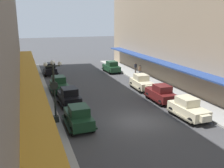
{
  "coord_description": "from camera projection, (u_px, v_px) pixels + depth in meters",
  "views": [
    {
      "loc": [
        -8.5,
        -17.89,
        8.48
      ],
      "look_at": [
        0.0,
        6.0,
        1.8
      ],
      "focal_mm": 40.12,
      "sensor_mm": 36.0,
      "label": 1
    }
  ],
  "objects": [
    {
      "name": "ground_plane",
      "position": [
        136.0,
        121.0,
        21.22
      ],
      "size": [
        200.0,
        200.0,
        0.0
      ],
      "primitive_type": "plane",
      "color": "#424244"
    },
    {
      "name": "sidewalk_left",
      "position": [
        45.0,
        134.0,
        18.77
      ],
      "size": [
        3.0,
        60.0,
        0.15
      ],
      "primitive_type": "cube",
      "color": "#A8A59E",
      "rests_on": "ground"
    },
    {
      "name": "sidewalk_right",
      "position": [
        208.0,
        110.0,
        23.63
      ],
      "size": [
        3.0,
        60.0,
        0.15
      ],
      "primitive_type": "cube",
      "color": "#A8A59E",
      "rests_on": "ground"
    },
    {
      "name": "parked_car_0",
      "position": [
        161.0,
        93.0,
        26.03
      ],
      "size": [
        2.14,
        4.26,
        1.84
      ],
      "color": "#591919",
      "rests_on": "ground"
    },
    {
      "name": "parked_car_1",
      "position": [
        78.0,
        116.0,
        19.93
      ],
      "size": [
        2.18,
        4.28,
        1.84
      ],
      "color": "#193D23",
      "rests_on": "ground"
    },
    {
      "name": "parked_car_2",
      "position": [
        111.0,
        67.0,
        40.23
      ],
      "size": [
        2.28,
        4.31,
        1.84
      ],
      "color": "#193D23",
      "rests_on": "ground"
    },
    {
      "name": "parked_car_3",
      "position": [
        188.0,
        108.0,
        21.7
      ],
      "size": [
        2.26,
        4.3,
        1.84
      ],
      "color": "beige",
      "rests_on": "ground"
    },
    {
      "name": "parked_car_4",
      "position": [
        59.0,
        84.0,
        29.55
      ],
      "size": [
        2.28,
        4.31,
        1.84
      ],
      "color": "#193D23",
      "rests_on": "ground"
    },
    {
      "name": "parked_car_5",
      "position": [
        50.0,
        69.0,
        38.71
      ],
      "size": [
        2.17,
        4.27,
        1.84
      ],
      "color": "black",
      "rests_on": "ground"
    },
    {
      "name": "parked_car_6",
      "position": [
        142.0,
        82.0,
        30.54
      ],
      "size": [
        2.28,
        4.31,
        1.84
      ],
      "color": "beige",
      "rests_on": "ground"
    },
    {
      "name": "parked_car_7",
      "position": [
        69.0,
        96.0,
        25.06
      ],
      "size": [
        2.27,
        4.31,
        1.84
      ],
      "color": "black",
      "rests_on": "ground"
    },
    {
      "name": "lamp_post_with_clock",
      "position": [
        54.0,
        89.0,
        20.09
      ],
      "size": [
        1.42,
        0.44,
        5.16
      ],
      "color": "black",
      "rests_on": "sidewalk_left"
    },
    {
      "name": "fire_hydrant",
      "position": [
        187.0,
        101.0,
        24.7
      ],
      "size": [
        0.24,
        0.24,
        0.82
      ],
      "color": "#B21E19",
      "rests_on": "sidewalk_right"
    },
    {
      "name": "pedestrian_0",
      "position": [
        29.0,
        89.0,
        27.22
      ],
      "size": [
        0.36,
        0.24,
        1.64
      ],
      "color": "slate",
      "rests_on": "sidewalk_left"
    },
    {
      "name": "pedestrian_1",
      "position": [
        34.0,
        104.0,
        22.38
      ],
      "size": [
        0.36,
        0.28,
        1.67
      ],
      "color": "slate",
      "rests_on": "sidewalk_left"
    },
    {
      "name": "pedestrian_2",
      "position": [
        25.0,
        72.0,
        35.79
      ],
      "size": [
        0.36,
        0.28,
        1.67
      ],
      "color": "#2D2D33",
      "rests_on": "sidewalk_left"
    },
    {
      "name": "pedestrian_3",
      "position": [
        136.0,
        68.0,
        39.17
      ],
      "size": [
        0.36,
        0.24,
        1.64
      ],
      "color": "#4C4238",
      "rests_on": "sidewalk_right"
    },
    {
      "name": "pedestrian_4",
      "position": [
        140.0,
        71.0,
        36.61
      ],
      "size": [
        0.36,
        0.28,
        1.67
      ],
      "color": "slate",
      "rests_on": "sidewalk_right"
    }
  ]
}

